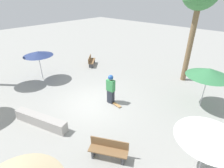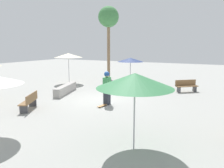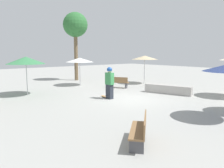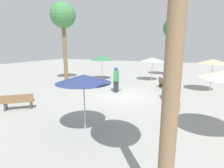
% 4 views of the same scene
% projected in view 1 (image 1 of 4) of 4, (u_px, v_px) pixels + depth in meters
% --- Properties ---
extents(ground_plane, '(60.00, 60.00, 0.00)m').
position_uv_depth(ground_plane, '(93.00, 104.00, 10.75)').
color(ground_plane, '#9E9E99').
extents(skater_main, '(0.31, 0.51, 1.87)m').
position_uv_depth(skater_main, '(111.00, 88.00, 10.41)').
color(skater_main, '#282D38').
rests_on(skater_main, ground_plane).
extents(skateboard, '(0.30, 0.82, 0.07)m').
position_uv_depth(skateboard, '(116.00, 104.00, 10.59)').
color(skateboard, '#B7844C').
rests_on(skateboard, ground_plane).
extents(concrete_ledge, '(1.35, 3.07, 0.57)m').
position_uv_depth(concrete_ledge, '(41.00, 120.00, 8.90)').
color(concrete_ledge, '#A8A39E').
rests_on(concrete_ledge, ground_plane).
extents(bench_near, '(1.51, 1.37, 0.85)m').
position_uv_depth(bench_near, '(91.00, 61.00, 16.19)').
color(bench_near, '#47474C').
rests_on(bench_near, ground_plane).
extents(bench_far, '(1.14, 1.62, 0.85)m').
position_uv_depth(bench_far, '(109.00, 150.00, 7.07)').
color(bench_far, '#47474C').
rests_on(bench_far, ground_plane).
extents(shade_umbrella_white, '(2.24, 2.24, 2.28)m').
position_uv_depth(shade_umbrella_white, '(211.00, 134.00, 5.53)').
color(shade_umbrella_white, '#B7B7BC').
rests_on(shade_umbrella_white, ground_plane).
extents(shade_umbrella_green, '(2.38, 2.38, 2.44)m').
position_uv_depth(shade_umbrella_green, '(209.00, 72.00, 9.49)').
color(shade_umbrella_green, '#B7B7BC').
rests_on(shade_umbrella_green, ground_plane).
extents(shade_umbrella_navy, '(2.13, 2.13, 2.27)m').
position_uv_depth(shade_umbrella_navy, '(38.00, 54.00, 12.77)').
color(shade_umbrella_navy, '#B7B7BC').
rests_on(shade_umbrella_navy, ground_plane).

